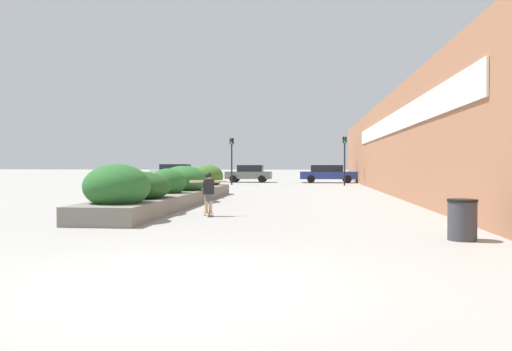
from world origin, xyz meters
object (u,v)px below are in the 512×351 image
(car_leftmost, at_px, (446,174))
(car_center_left, at_px, (177,172))
(car_rightmost, at_px, (328,173))
(skateboarder, at_px, (208,188))
(traffic_light_right, at_px, (345,152))
(skateboard, at_px, (208,214))
(trash_bin, at_px, (462,220))
(traffic_light_left, at_px, (232,153))
(car_center_right, at_px, (249,173))

(car_leftmost, height_order, car_center_left, car_center_left)
(car_rightmost, bearing_deg, skateboarder, -9.26)
(car_leftmost, height_order, traffic_light_right, traffic_light_right)
(skateboarder, distance_m, car_leftmost, 28.21)
(car_leftmost, xyz_separation_m, traffic_light_right, (-7.83, -2.91, 1.59))
(skateboarder, height_order, car_leftmost, car_leftmost)
(skateboard, relative_size, traffic_light_right, 0.18)
(trash_bin, bearing_deg, skateboarder, 145.65)
(skateboarder, xyz_separation_m, traffic_light_left, (-2.76, 22.21, 1.55))
(skateboarder, xyz_separation_m, car_center_left, (-8.81, 29.28, 0.01))
(car_leftmost, bearing_deg, trash_bin, -14.31)
(car_leftmost, xyz_separation_m, car_rightmost, (-8.78, 2.84, -0.02))
(car_rightmost, relative_size, traffic_light_left, 1.37)
(car_rightmost, xyz_separation_m, traffic_light_left, (-7.28, -5.52, 1.58))
(trash_bin, bearing_deg, car_center_right, 104.08)
(car_center_left, height_order, car_rightmost, car_center_left)
(car_leftmost, distance_m, car_rightmost, 9.22)
(skateboarder, bearing_deg, traffic_light_left, 72.88)
(car_center_right, distance_m, traffic_light_left, 6.21)
(skateboarder, height_order, traffic_light_left, traffic_light_left)
(car_center_left, bearing_deg, car_center_right, 80.60)
(trash_bin, xyz_separation_m, car_rightmost, (-1.40, 31.77, 0.37))
(skateboarder, height_order, car_center_right, car_center_right)
(skateboard, height_order, skateboarder, skateboarder)
(skateboard, relative_size, car_rightmost, 0.13)
(trash_bin, height_order, car_center_right, car_center_right)
(car_leftmost, distance_m, traffic_light_right, 8.51)
(car_center_left, relative_size, car_center_right, 1.17)
(skateboard, distance_m, car_rightmost, 28.10)
(skateboard, xyz_separation_m, traffic_light_left, (-2.76, 22.21, 2.29))
(car_center_left, relative_size, car_rightmost, 0.95)
(car_leftmost, relative_size, car_rightmost, 0.95)
(skateboarder, xyz_separation_m, car_center_right, (-2.17, 28.18, -0.05))
(car_center_left, bearing_deg, skateboarder, 16.75)
(skateboarder, xyz_separation_m, car_rightmost, (4.52, 27.73, -0.03))
(car_center_left, distance_m, traffic_light_right, 16.11)
(skateboard, xyz_separation_m, car_center_right, (-2.17, 28.18, 0.70))
(car_leftmost, xyz_separation_m, car_center_right, (-15.46, 3.30, -0.03))
(car_rightmost, relative_size, traffic_light_right, 1.35)
(car_rightmost, bearing_deg, car_center_right, -93.90)
(car_rightmost, height_order, traffic_light_right, traffic_light_right)
(skateboarder, bearing_deg, car_center_right, 70.19)
(car_center_right, bearing_deg, skateboarder, -175.60)
(car_rightmost, bearing_deg, car_center_left, -96.65)
(car_leftmost, relative_size, car_center_right, 1.16)
(skateboard, bearing_deg, car_rightmost, 56.54)
(skateboard, relative_size, car_center_right, 0.16)
(trash_bin, height_order, traffic_light_left, traffic_light_left)
(skateboard, relative_size, trash_bin, 0.77)
(skateboarder, distance_m, car_center_right, 28.27)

